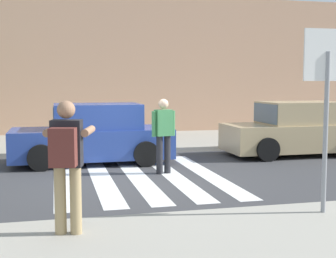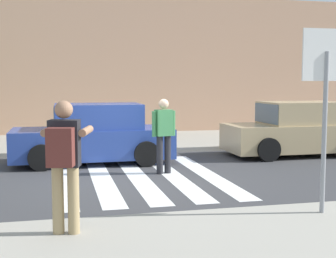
{
  "view_description": "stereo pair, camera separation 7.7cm",
  "coord_description": "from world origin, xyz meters",
  "px_view_note": "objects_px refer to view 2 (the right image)",
  "views": [
    {
      "loc": [
        -1.76,
        -9.93,
        2.08
      ],
      "look_at": [
        0.6,
        -0.2,
        1.1
      ],
      "focal_mm": 50.0,
      "sensor_mm": 36.0,
      "label": 1
    },
    {
      "loc": [
        -1.69,
        -9.94,
        2.08
      ],
      "look_at": [
        0.6,
        -0.2,
        1.1
      ],
      "focal_mm": 50.0,
      "sensor_mm": 36.0,
      "label": 2
    }
  ],
  "objects_px": {
    "stop_sign": "(326,80)",
    "photographer_with_backpack": "(64,155)",
    "pedestrian_crossing": "(164,132)",
    "parked_car_tan": "(298,130)",
    "parked_car_blue": "(94,135)"
  },
  "relations": [
    {
      "from": "stop_sign",
      "to": "photographer_with_backpack",
      "type": "relative_size",
      "value": 1.59
    },
    {
      "from": "photographer_with_backpack",
      "to": "pedestrian_crossing",
      "type": "distance_m",
      "value": 4.94
    },
    {
      "from": "photographer_with_backpack",
      "to": "parked_car_tan",
      "type": "bearing_deg",
      "value": 42.92
    },
    {
      "from": "stop_sign",
      "to": "parked_car_tan",
      "type": "height_order",
      "value": "stop_sign"
    },
    {
      "from": "photographer_with_backpack",
      "to": "parked_car_blue",
      "type": "height_order",
      "value": "photographer_with_backpack"
    },
    {
      "from": "parked_car_tan",
      "to": "parked_car_blue",
      "type": "bearing_deg",
      "value": 180.0
    },
    {
      "from": "stop_sign",
      "to": "photographer_with_backpack",
      "type": "bearing_deg",
      "value": -177.53
    },
    {
      "from": "stop_sign",
      "to": "pedestrian_crossing",
      "type": "height_order",
      "value": "stop_sign"
    },
    {
      "from": "parked_car_blue",
      "to": "stop_sign",
      "type": "bearing_deg",
      "value": -64.04
    },
    {
      "from": "photographer_with_backpack",
      "to": "parked_car_blue",
      "type": "bearing_deg",
      "value": 82.36
    },
    {
      "from": "stop_sign",
      "to": "photographer_with_backpack",
      "type": "height_order",
      "value": "stop_sign"
    },
    {
      "from": "parked_car_blue",
      "to": "parked_car_tan",
      "type": "xyz_separation_m",
      "value": [
        5.84,
        -0.0,
        0.0
      ]
    },
    {
      "from": "pedestrian_crossing",
      "to": "parked_car_tan",
      "type": "bearing_deg",
      "value": 22.67
    },
    {
      "from": "parked_car_tan",
      "to": "photographer_with_backpack",
      "type": "bearing_deg",
      "value": -137.08
    },
    {
      "from": "stop_sign",
      "to": "pedestrian_crossing",
      "type": "relative_size",
      "value": 1.59
    }
  ]
}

